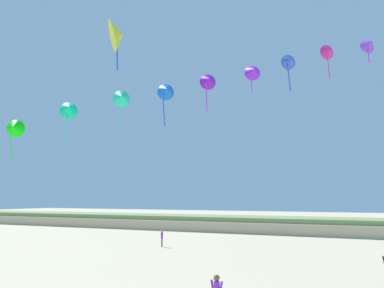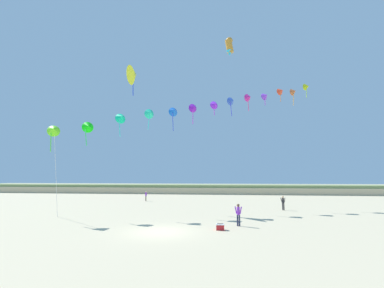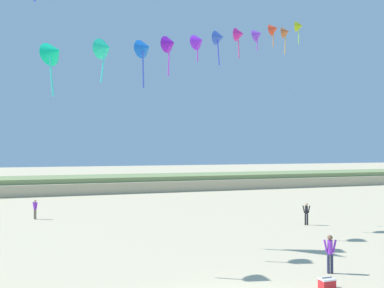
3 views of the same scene
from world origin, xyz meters
TOP-DOWN VIEW (x-y plane):
  - dune_ridge at (0.00, 42.01)m, footprint 120.00×9.32m
  - person_near_left at (5.51, 2.75)m, footprint 0.58×0.27m
  - person_near_right at (11.14, 12.89)m, footprint 0.53×0.33m
  - person_mid_center at (-7.62, 21.60)m, footprint 0.42×0.43m
  - kite_banner_string at (3.52, 14.39)m, footprint 30.82×22.48m
  - beach_cooler at (4.12, 1.10)m, footprint 0.58×0.41m

SIDE VIEW (x-z plane):
  - beach_cooler at x=4.12m, z-range -0.02..0.45m
  - person_mid_center at x=-7.62m, z-range 0.12..1.64m
  - person_near_right at x=11.14m, z-range 0.12..1.72m
  - dune_ridge at x=0.00m, z-range -0.01..1.93m
  - person_near_left at x=5.51m, z-range 0.13..1.82m
  - kite_banner_string at x=3.52m, z-range 3.61..22.74m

